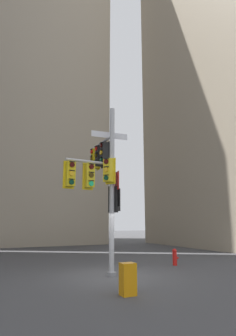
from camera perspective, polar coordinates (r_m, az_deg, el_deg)
ground at (r=11.86m, az=-1.38°, el=-21.74°), size 120.00×120.00×0.00m
building_tower_right at (r=35.24m, az=22.83°, el=19.51°), size 14.78×14.78×39.48m
building_mid_block at (r=38.93m, az=-15.79°, el=20.48°), size 13.48×13.48×44.88m
signal_pole_assembly at (r=12.16m, az=-3.44°, el=-1.23°), size 3.03×2.78×7.25m
fire_hydrant at (r=14.95m, az=11.80°, el=-17.71°), size 0.33×0.23×0.82m
newspaper_box at (r=8.84m, az=2.08°, el=-22.21°), size 0.45×0.36×0.93m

